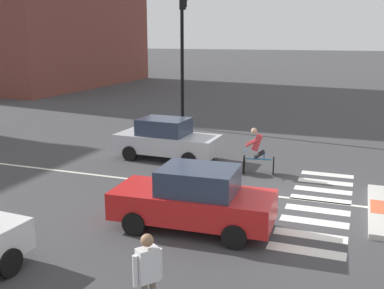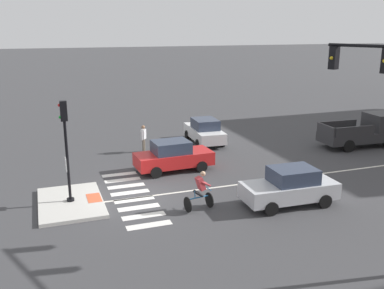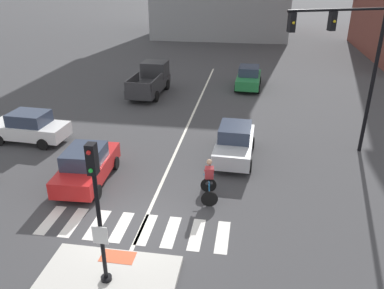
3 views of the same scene
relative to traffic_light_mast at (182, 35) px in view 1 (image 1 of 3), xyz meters
The scene contains 16 objects.
ground_plane 12.00m from the traffic_light_mast, 138.03° to the right, with size 300.00×300.00×0.00m, color #3D3D3F.
tactile_pad_front 13.18m from the traffic_light_mast, 131.49° to the right, with size 1.10×0.60×0.01m, color #DB5B38.
crosswalk_stripe_a 14.44m from the traffic_light_mast, 146.49° to the right, with size 0.44×1.80×0.01m, color silver.
crosswalk_stripe_b 13.74m from the traffic_light_mast, 144.24° to the right, with size 0.44×1.80×0.01m, color silver.
crosswalk_stripe_c 13.06m from the traffic_light_mast, 141.73° to the right, with size 0.44×1.80×0.01m, color silver.
crosswalk_stripe_d 12.42m from the traffic_light_mast, 138.90° to the right, with size 0.44×1.80×0.01m, color silver.
crosswalk_stripe_e 11.80m from the traffic_light_mast, 135.70° to the right, with size 0.44×1.80×0.01m, color silver.
crosswalk_stripe_f 11.23m from the traffic_light_mast, 132.10° to the right, with size 0.44×1.80×0.01m, color silver.
crosswalk_stripe_g 10.71m from the traffic_light_mast, 128.03° to the right, with size 0.44×1.80×0.01m, color silver.
crosswalk_stripe_h 10.24m from the traffic_light_mast, 123.46° to the right, with size 0.44×1.80×0.01m, color silver.
lane_centre_line 9.65m from the traffic_light_mast, 161.27° to the left, with size 0.14×28.00×0.01m, color silver.
traffic_light_mast is the anchor object (origin of this frame).
car_red_westbound_near 12.64m from the traffic_light_mast, 157.17° to the right, with size 1.99×4.18×1.64m.
car_silver_eastbound_mid 6.53m from the traffic_light_mast, 165.84° to the right, with size 1.95×4.15×1.64m.
cyclist 8.66m from the traffic_light_mast, 138.30° to the right, with size 0.82×1.18×1.68m.
pedestrian_at_curb_left 16.45m from the traffic_light_mast, 160.68° to the right, with size 0.46×0.39×1.67m.
Camera 1 is at (-13.23, -1.08, 4.85)m, focal length 42.87 mm.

